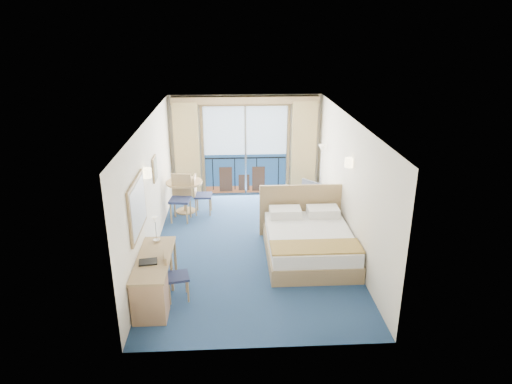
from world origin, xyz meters
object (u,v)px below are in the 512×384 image
nightstand (325,214)px  floor_lamp (322,160)px  table_chair_b (181,195)px  round_table (185,189)px  desk (151,290)px  table_chair_a (200,192)px  bed (308,241)px  armchair (304,196)px  desk_chair (172,273)px

nightstand → floor_lamp: size_ratio=0.38×
table_chair_b → round_table: bearing=91.1°
nightstand → desk: size_ratio=0.37×
table_chair_a → table_chair_b: size_ratio=0.89×
bed → round_table: 3.64m
bed → table_chair_b: size_ratio=2.00×
floor_lamp → desk: 5.82m
desk → round_table: bearing=87.8°
armchair → desk_chair: desk_chair is taller
armchair → table_chair_b: bearing=-32.9°
desk → nightstand: bearing=42.9°
desk → table_chair_a: bearing=82.6°
desk → round_table: size_ratio=1.85×
bed → desk: 3.36m
bed → desk: bearing=-147.9°
desk_chair → floor_lamp: bearing=-49.7°
table_chair_a → floor_lamp: bearing=-80.1°
desk_chair → round_table: desk_chair is taller
floor_lamp → table_chair_a: size_ratio=1.64×
floor_lamp → desk_chair: floor_lamp is taller
nightstand → round_table: round_table is taller
table_chair_a → table_chair_b: table_chair_b is taller
round_table → table_chair_b: size_ratio=0.81×
bed → nightstand: 1.55m
desk_chair → round_table: size_ratio=1.00×
nightstand → table_chair_b: table_chair_b is taller
desk → table_chair_a: table_chair_a is taller
bed → round_table: size_ratio=2.49×
nightstand → armchair: bearing=107.4°
armchair → floor_lamp: size_ratio=0.47×
floor_lamp → table_chair_b: (-3.48, -0.72, -0.59)m
desk → table_chair_a: size_ratio=1.67×
nightstand → table_chair_b: (-3.35, 0.58, 0.32)m
nightstand → desk: 4.72m
armchair → table_chair_b: table_chair_b is taller
nightstand → desk_chair: desk_chair is taller
desk → round_table: (0.16, 4.24, 0.18)m
armchair → floor_lamp: floor_lamp is taller
round_table → desk_chair: bearing=-87.9°
bed → desk_chair: 2.91m
desk → table_chair_a: (0.53, 4.12, 0.13)m
floor_lamp → table_chair_a: bearing=-172.6°
armchair → nightstand: bearing=66.1°
table_chair_a → nightstand: bearing=-104.7°
nightstand → armchair: (-0.32, 1.03, 0.04)m
bed → table_chair_b: (-2.73, 2.00, 0.29)m
desk → table_chair_b: 3.80m
bed → nightstand: bed is taller
armchair → floor_lamp: (0.45, 0.27, 0.87)m
desk_chair → table_chair_a: table_chair_a is taller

